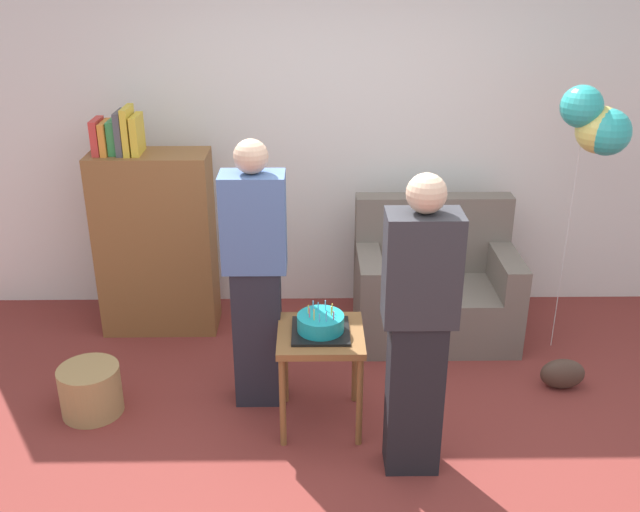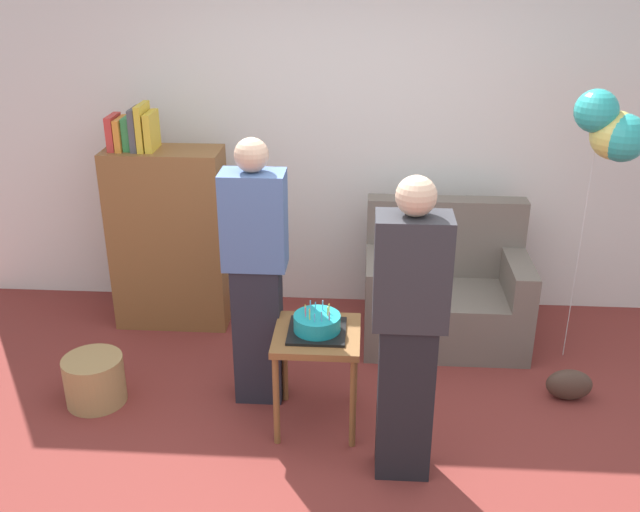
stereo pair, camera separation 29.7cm
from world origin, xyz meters
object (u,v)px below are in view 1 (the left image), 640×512
object	(u,v)px
wicker_basket	(91,390)
balloon_bunch	(598,125)
couch	(434,289)
person_holding_cake	(418,329)
handbag	(562,374)
bookshelf	(155,240)
side_table	(321,346)
birthday_cake	(321,324)
person_blowing_candles	(256,276)

from	to	relation	value
wicker_basket	balloon_bunch	world-z (taller)	balloon_bunch
couch	wicker_basket	xyz separation A→B (m)	(-2.18, -0.95, -0.19)
balloon_bunch	couch	bearing A→B (deg)	164.99
person_holding_cake	balloon_bunch	bearing A→B (deg)	-113.68
person_holding_cake	wicker_basket	size ratio (longest dim) A/B	4.53
wicker_basket	handbag	size ratio (longest dim) A/B	1.29
bookshelf	balloon_bunch	world-z (taller)	balloon_bunch
side_table	person_holding_cake	xyz separation A→B (m)	(0.48, -0.39, 0.33)
birthday_cake	wicker_basket	size ratio (longest dim) A/B	0.89
person_holding_cake	birthday_cake	bearing A→B (deg)	-17.28
person_blowing_candles	bookshelf	bearing A→B (deg)	119.31
person_holding_cake	person_blowing_candles	bearing A→B (deg)	-14.89
bookshelf	handbag	world-z (taller)	bookshelf
side_table	person_holding_cake	bearing A→B (deg)	-38.97
birthday_cake	handbag	world-z (taller)	birthday_cake
birthday_cake	person_holding_cake	size ratio (longest dim) A/B	0.20
couch	side_table	xyz separation A→B (m)	(-0.82, -1.06, 0.17)
couch	balloon_bunch	xyz separation A→B (m)	(0.88, -0.24, 1.22)
side_table	person_blowing_candles	world-z (taller)	person_blowing_candles
person_blowing_candles	person_holding_cake	size ratio (longest dim) A/B	1.00
birthday_cake	person_blowing_candles	distance (m)	0.48
person_blowing_candles	balloon_bunch	distance (m)	2.27
couch	bookshelf	size ratio (longest dim) A/B	0.68
person_holding_cake	balloon_bunch	distance (m)	1.87
person_holding_cake	handbag	bearing A→B (deg)	-123.95
handbag	person_blowing_candles	bearing A→B (deg)	-177.34
birthday_cake	person_holding_cake	xyz separation A→B (m)	(0.48, -0.39, 0.19)
side_table	person_holding_cake	size ratio (longest dim) A/B	0.37
person_holding_cake	balloon_bunch	world-z (taller)	balloon_bunch
couch	birthday_cake	size ratio (longest dim) A/B	3.44
side_table	wicker_basket	distance (m)	1.41
couch	bookshelf	distance (m)	1.99
birthday_cake	person_holding_cake	world-z (taller)	person_holding_cake
person_blowing_candles	wicker_basket	bearing A→B (deg)	177.06
balloon_bunch	person_holding_cake	bearing A→B (deg)	-135.37
person_blowing_candles	handbag	distance (m)	2.03
side_table	handbag	bearing A→B (deg)	12.23
handbag	balloon_bunch	size ratio (longest dim) A/B	0.16
bookshelf	balloon_bunch	bearing A→B (deg)	-7.04
bookshelf	side_table	xyz separation A→B (m)	(1.14, -1.17, -0.17)
birthday_cake	person_blowing_candles	size ratio (longest dim) A/B	0.20
birthday_cake	handbag	distance (m)	1.65
couch	person_blowing_candles	size ratio (longest dim) A/B	0.67
side_table	birthday_cake	distance (m)	0.14
handbag	side_table	bearing A→B (deg)	-167.77
couch	birthday_cake	xyz separation A→B (m)	(-0.82, -1.06, 0.31)
person_holding_cake	handbag	world-z (taller)	person_holding_cake
bookshelf	person_holding_cake	world-z (taller)	person_holding_cake
birthday_cake	balloon_bunch	bearing A→B (deg)	25.81
bookshelf	person_holding_cake	xyz separation A→B (m)	(1.62, -1.56, 0.15)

